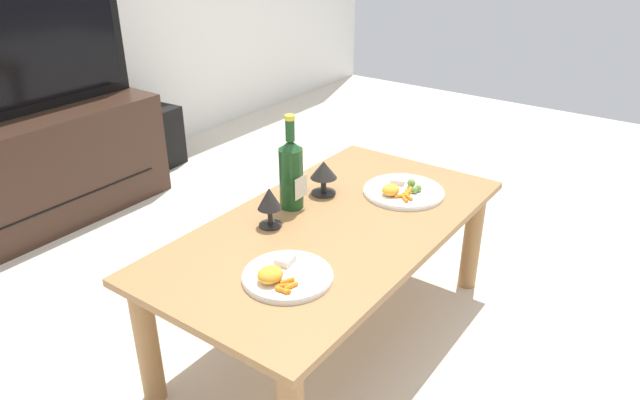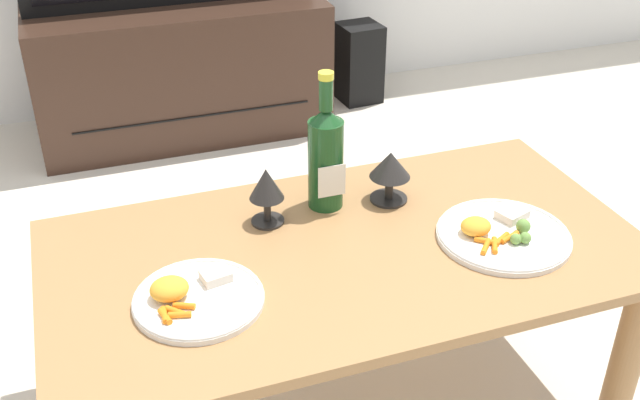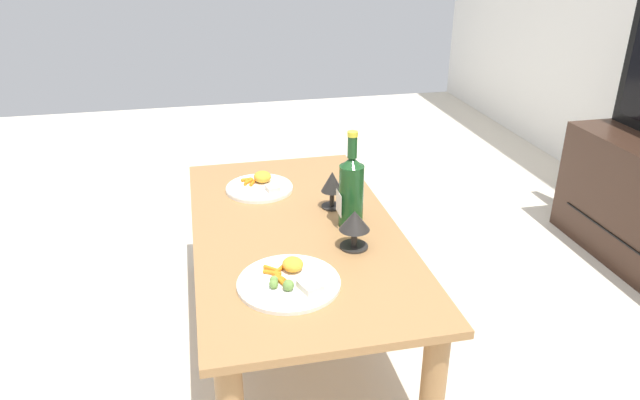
{
  "view_description": "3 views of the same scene",
  "coord_description": "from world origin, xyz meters",
  "views": [
    {
      "loc": [
        -1.39,
        -0.95,
        1.37
      ],
      "look_at": [
        -0.04,
        0.02,
        0.55
      ],
      "focal_mm": 32.73,
      "sensor_mm": 36.0,
      "label": 1
    },
    {
      "loc": [
        -0.5,
        -1.24,
        1.37
      ],
      "look_at": [
        -0.04,
        0.05,
        0.55
      ],
      "focal_mm": 42.26,
      "sensor_mm": 36.0,
      "label": 2
    },
    {
      "loc": [
        1.73,
        -0.29,
        1.37
      ],
      "look_at": [
        0.01,
        0.08,
        0.55
      ],
      "focal_mm": 33.2,
      "sensor_mm": 36.0,
      "label": 3
    }
  ],
  "objects": [
    {
      "name": "dinner_plate_left",
      "position": [
        -0.34,
        -0.08,
        0.47
      ],
      "size": [
        0.25,
        0.25,
        0.05
      ],
      "color": "white",
      "rests_on": "dining_table"
    },
    {
      "name": "floor_speaker",
      "position": [
        0.73,
        1.72,
        0.17
      ],
      "size": [
        0.19,
        0.19,
        0.35
      ],
      "primitive_type": "cube",
      "rotation": [
        0.0,
        0.0,
        0.08
      ],
      "color": "black",
      "rests_on": "ground_plane"
    },
    {
      "name": "dinner_plate_right",
      "position": [
        0.33,
        -0.08,
        0.46
      ],
      "size": [
        0.29,
        0.29,
        0.05
      ],
      "color": "white",
      "rests_on": "dining_table"
    },
    {
      "name": "tv_stand",
      "position": [
        -0.07,
        1.67,
        0.27
      ],
      "size": [
        1.14,
        0.5,
        0.53
      ],
      "color": "#382319",
      "rests_on": "ground_plane"
    },
    {
      "name": "dining_table",
      "position": [
        0.0,
        0.0,
        0.38
      ],
      "size": [
        1.28,
        0.68,
        0.45
      ],
      "color": "#9E7042",
      "rests_on": "ground_plane"
    },
    {
      "name": "ground_plane",
      "position": [
        0.0,
        0.0,
        0.0
      ],
      "size": [
        6.4,
        6.4,
        0.0
      ],
      "primitive_type": "plane",
      "color": "beige"
    },
    {
      "name": "goblet_right",
      "position": [
        0.17,
        0.16,
        0.54
      ],
      "size": [
        0.1,
        0.1,
        0.13
      ],
      "color": "black",
      "rests_on": "dining_table"
    },
    {
      "name": "goblet_left",
      "position": [
        -0.13,
        0.16,
        0.54
      ],
      "size": [
        0.08,
        0.08,
        0.14
      ],
      "color": "black",
      "rests_on": "dining_table"
    },
    {
      "name": "wine_bottle",
      "position": [
        0.02,
        0.18,
        0.58
      ],
      "size": [
        0.08,
        0.08,
        0.33
      ],
      "color": "#19471E",
      "rests_on": "dining_table"
    }
  ]
}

